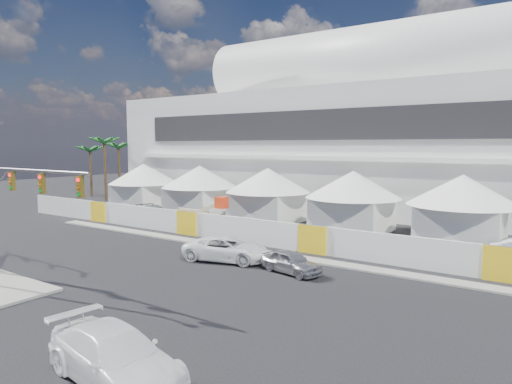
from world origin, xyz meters
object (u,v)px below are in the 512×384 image
Objects in this scene: sedan_silver at (291,262)px; pickup_curb at (227,249)px; pickup_near at (115,356)px; lot_car_c at (155,214)px; traffic_mast at (8,208)px; boom_lift at (190,222)px.

sedan_silver is 0.70× the size of pickup_curb.
lot_car_c is (-22.22, 22.59, -0.07)m from pickup_near.
traffic_mast is at bearing 141.84° from sedan_silver.
sedan_silver is 16.44m from traffic_mast.
pickup_curb is at bearing -30.64° from boom_lift.
lot_car_c is (-15.57, 8.24, -0.01)m from pickup_curb.
pickup_curb is at bearing 100.61° from sedan_silver.
traffic_mast is (-7.40, -10.38, 3.32)m from pickup_curb.
traffic_mast reaches higher than boom_lift.
traffic_mast is 16.94m from boom_lift.
pickup_near reaches higher than lot_car_c.
pickup_curb is 10.89m from boom_lift.
pickup_curb is 0.86× the size of boom_lift.
sedan_silver is 14.30m from pickup_near.
boom_lift is (-13.98, 6.32, 0.22)m from sedan_silver.
pickup_curb is 0.97× the size of pickup_near.
sedan_silver is 0.74× the size of lot_car_c.
traffic_mast is (-12.40, -10.23, 3.44)m from sedan_silver.
boom_lift is (-8.97, 6.18, 0.11)m from pickup_curb.
boom_lift is at bearing -88.77° from lot_car_c.
pickup_curb is (-5.01, 0.15, 0.11)m from sedan_silver.
pickup_curb is 15.82m from pickup_near.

